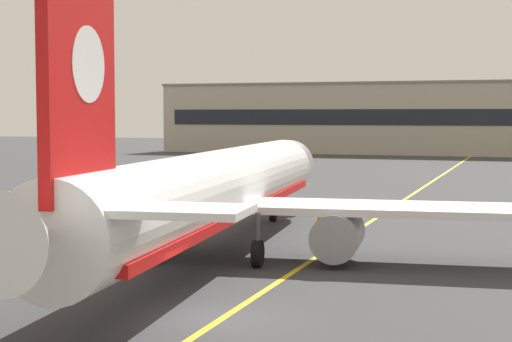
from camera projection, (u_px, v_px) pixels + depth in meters
name	position (u px, v px, depth m)	size (l,w,h in m)	color
ground_plane	(216.00, 319.00, 29.21)	(400.00, 400.00, 0.00)	#353538
taxiway_centreline	(376.00, 218.00, 57.50)	(0.30, 180.00, 0.01)	yellow
airliner_foreground	(215.00, 192.00, 41.17)	(32.33, 41.50, 11.65)	white
safety_cone_by_nose_gear	(319.00, 217.00, 56.01)	(0.44, 0.44, 0.55)	orange
terminal_building	(485.00, 118.00, 144.60)	(118.69, 12.40, 12.96)	#B2A893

